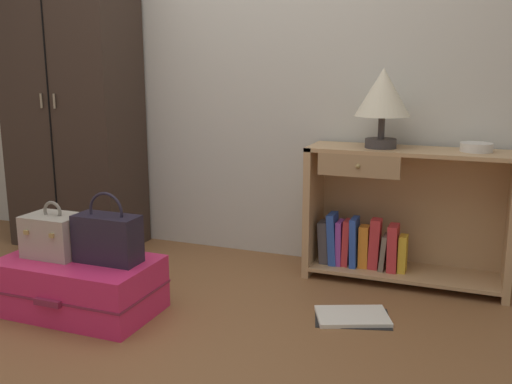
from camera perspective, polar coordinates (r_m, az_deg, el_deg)
ground_plane at (r=2.60m, az=-12.21°, el=-15.13°), size 9.00×9.00×0.00m
back_wall at (r=3.65m, az=0.20°, el=14.13°), size 6.40×0.10×2.60m
wardrobe at (r=3.99m, az=-17.71°, el=8.78°), size 0.82×0.47×1.96m
bookshelf at (r=3.31m, az=13.73°, el=-2.53°), size 1.10×0.35×0.75m
table_lamp at (r=3.19m, az=12.47°, el=9.34°), size 0.30×0.30×0.43m
bowl at (r=3.21m, az=21.00°, el=4.16°), size 0.16×0.16×0.05m
suitcase_large at (r=2.99m, az=-17.07°, el=-8.83°), size 0.77×0.46×0.27m
train_case at (r=3.01m, az=-19.36°, el=-4.04°), size 0.27×0.21×0.28m
handbag at (r=2.84m, az=-14.50°, el=-4.39°), size 0.32×0.14×0.34m
bottle at (r=3.27m, az=-23.93°, el=-8.12°), size 0.07×0.07×0.22m
open_book_on_floor at (r=2.87m, az=9.53°, el=-12.08°), size 0.41×0.34×0.02m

